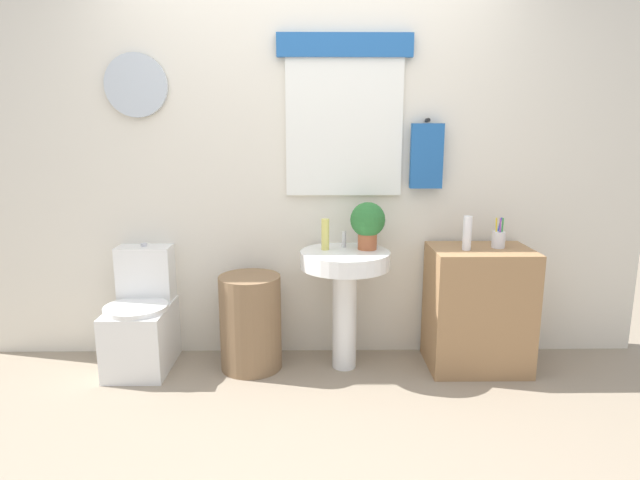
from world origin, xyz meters
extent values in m
plane|color=gray|center=(0.00, 0.00, 0.00)|extent=(8.00, 8.00, 0.00)
cube|color=silver|center=(0.00, 1.15, 1.30)|extent=(4.40, 0.10, 2.60)
cube|color=white|center=(0.23, 1.08, 1.49)|extent=(0.72, 0.03, 0.85)
cube|color=#235BA3|center=(0.23, 1.07, 1.97)|extent=(0.82, 0.04, 0.14)
cylinder|color=silver|center=(-1.04, 1.08, 1.74)|extent=(0.38, 0.03, 0.38)
cylinder|color=black|center=(0.75, 1.07, 1.53)|extent=(0.02, 0.06, 0.02)
cube|color=#235BA3|center=(0.75, 1.05, 1.31)|extent=(0.20, 0.05, 0.40)
cube|color=white|center=(-1.04, 0.85, 0.20)|extent=(0.36, 0.50, 0.40)
cylinder|color=white|center=(-1.04, 0.79, 0.41)|extent=(0.38, 0.38, 0.03)
cube|color=white|center=(-1.04, 1.02, 0.57)|extent=(0.34, 0.18, 0.35)
cylinder|color=silver|center=(-1.04, 1.02, 0.76)|extent=(0.04, 0.04, 0.02)
cylinder|color=#846647|center=(-0.35, 0.85, 0.30)|extent=(0.38, 0.38, 0.60)
cylinder|color=white|center=(0.23, 0.85, 0.32)|extent=(0.15, 0.15, 0.65)
cylinder|color=white|center=(0.23, 0.85, 0.70)|extent=(0.55, 0.55, 0.10)
cylinder|color=silver|center=(0.23, 0.97, 0.80)|extent=(0.03, 0.03, 0.10)
cube|color=#9E754C|center=(1.06, 0.85, 0.38)|extent=(0.60, 0.44, 0.77)
cylinder|color=#DBD166|center=(0.11, 0.90, 0.85)|extent=(0.05, 0.05, 0.19)
cylinder|color=#AD5B38|center=(0.37, 0.91, 0.80)|extent=(0.12, 0.12, 0.10)
sphere|color=#2D7033|center=(0.37, 0.91, 0.93)|extent=(0.21, 0.21, 0.21)
cylinder|color=white|center=(0.96, 0.81, 0.87)|extent=(0.05, 0.05, 0.21)
cylinder|color=silver|center=(1.17, 0.87, 0.82)|extent=(0.08, 0.08, 0.10)
cylinder|color=green|center=(1.19, 0.87, 0.86)|extent=(0.01, 0.02, 0.18)
cylinder|color=blue|center=(1.17, 0.89, 0.86)|extent=(0.04, 0.01, 0.18)
cylinder|color=yellow|center=(1.15, 0.87, 0.86)|extent=(0.01, 0.03, 0.18)
cylinder|color=purple|center=(1.17, 0.85, 0.86)|extent=(0.02, 0.01, 0.18)
camera|label=1|loc=(0.04, -2.25, 1.47)|focal=29.52mm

